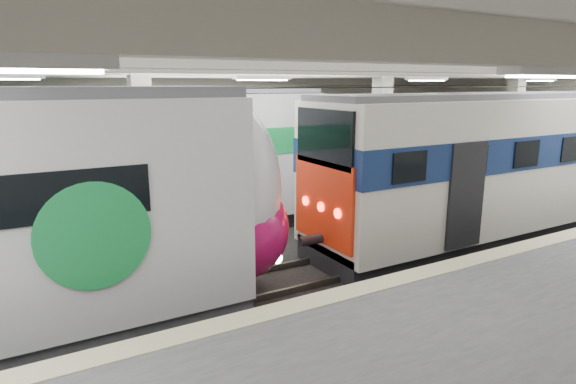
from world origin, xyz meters
TOP-DOWN VIEW (x-y plane):
  - station_hall at (0.00, -1.74)m, footprint 36.00×24.00m
  - older_rer at (7.44, 0.00)m, footprint 13.72×3.03m
  - far_train at (-4.10, 5.50)m, footprint 14.81×3.73m

SIDE VIEW (x-z plane):
  - older_rer at x=7.44m, z-range 0.11..4.62m
  - far_train at x=-4.10m, z-range 0.08..4.73m
  - station_hall at x=0.00m, z-range 0.37..6.12m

